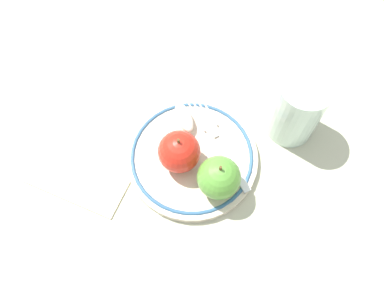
% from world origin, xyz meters
% --- Properties ---
extents(ground_plane, '(2.00, 2.00, 0.00)m').
position_xyz_m(ground_plane, '(0.00, 0.00, 0.00)').
color(ground_plane, '#ADB092').
extents(plate, '(0.21, 0.21, 0.02)m').
position_xyz_m(plate, '(0.01, -0.01, 0.01)').
color(plate, beige).
rests_on(plate, ground_plane).
extents(apple_red_whole, '(0.07, 0.07, 0.07)m').
position_xyz_m(apple_red_whole, '(0.03, 0.00, 0.05)').
color(apple_red_whole, red).
rests_on(apple_red_whole, plate).
extents(apple_second_whole, '(0.07, 0.07, 0.07)m').
position_xyz_m(apple_second_whole, '(-0.04, 0.04, 0.05)').
color(apple_second_whole, '#549635').
rests_on(apple_second_whole, plate).
extents(apple_slice_front, '(0.05, 0.06, 0.02)m').
position_xyz_m(apple_slice_front, '(0.03, -0.07, 0.03)').
color(apple_slice_front, '#F7DFCE').
rests_on(apple_slice_front, plate).
extents(fork, '(0.11, 0.16, 0.00)m').
position_xyz_m(fork, '(-0.04, -0.03, 0.02)').
color(fork, silver).
rests_on(fork, plate).
extents(drinking_glass, '(0.08, 0.08, 0.12)m').
position_xyz_m(drinking_glass, '(-0.15, -0.09, 0.06)').
color(drinking_glass, silver).
rests_on(drinking_glass, ground_plane).
extents(napkin_folded, '(0.20, 0.19, 0.01)m').
position_xyz_m(napkin_folded, '(0.17, 0.01, 0.00)').
color(napkin_folded, beige).
rests_on(napkin_folded, ground_plane).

